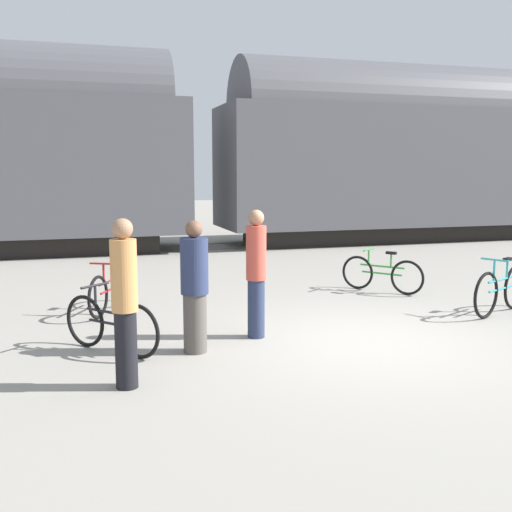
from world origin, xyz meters
The scene contains 11 objects.
ground_plane centered at (0.00, 0.00, 0.00)m, with size 80.00×80.00×0.00m, color gray.
freight_train centered at (0.00, 10.80, 3.05)m, with size 50.26×3.11×5.80m.
rail_near centered at (0.00, 10.08, 0.01)m, with size 62.26×0.07×0.01m, color #4C4238.
rail_far centered at (0.00, 11.51, 0.01)m, with size 62.26×0.07×0.01m, color #4C4238.
bicycle_black centered at (-3.42, 0.53, 0.37)m, with size 1.11×1.30×0.87m.
bicycle_teal centered at (2.83, 0.87, 0.40)m, with size 1.61×0.80×0.94m.
bicycle_maroon centered at (-3.27, 2.87, 0.37)m, with size 0.83×1.58×0.87m.
bicycle_green centered at (1.83, 3.03, 0.35)m, with size 1.07×1.37×0.82m.
person_in_tan centered at (-3.33, -0.81, 0.95)m, with size 0.28×0.28×1.84m.
person_in_navy centered at (-2.37, 0.24, 0.85)m, with size 0.35×0.35×1.71m.
person_in_red centered at (-1.42, 0.68, 0.93)m, with size 0.28×0.28×1.80m.
Camera 1 is at (-3.79, -7.16, 2.32)m, focal length 42.00 mm.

